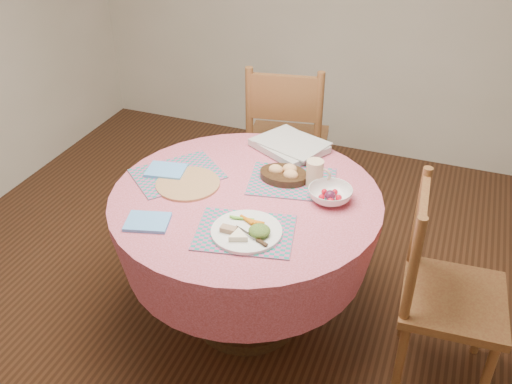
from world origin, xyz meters
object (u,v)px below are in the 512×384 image
at_px(chair_right, 442,289).
at_px(bread_bowl, 284,174).
at_px(latte_mug, 315,173).
at_px(dining_table, 246,230).
at_px(wicker_trivet, 188,184).
at_px(dinner_plate, 247,231).
at_px(fruit_bowl, 330,195).
at_px(chair_back, 286,139).

relative_size(chair_right, bread_bowl, 4.24).
xyz_separation_m(bread_bowl, latte_mug, (0.15, -0.00, 0.04)).
relative_size(dining_table, bread_bowl, 5.39).
bearing_deg(dining_table, chair_right, -2.03).
height_order(dining_table, bread_bowl, bread_bowl).
distance_m(chair_right, wicker_trivet, 1.22).
bearing_deg(wicker_trivet, chair_right, -0.96).
height_order(dining_table, dinner_plate, dinner_plate).
relative_size(dining_table, dinner_plate, 4.22).
distance_m(dining_table, wicker_trivet, 0.35).
bearing_deg(wicker_trivet, fruit_bowl, 9.52).
distance_m(chair_back, wicker_trivet, 1.01).
relative_size(latte_mug, fruit_bowl, 0.51).
height_order(chair_back, dinner_plate, chair_back).
relative_size(wicker_trivet, dinner_plate, 1.02).
bearing_deg(fruit_bowl, wicker_trivet, -170.48).
relative_size(dining_table, latte_mug, 9.79).
xyz_separation_m(chair_back, fruit_bowl, (0.48, -0.86, 0.23)).
distance_m(wicker_trivet, bread_bowl, 0.45).
bearing_deg(dining_table, fruit_bowl, 14.88).
distance_m(chair_right, latte_mug, 0.74).
bearing_deg(bread_bowl, chair_back, 107.20).
xyz_separation_m(dining_table, chair_right, (0.91, -0.03, -0.05)).
relative_size(chair_back, wicker_trivet, 3.49).
xyz_separation_m(dining_table, latte_mug, (0.27, 0.19, 0.26)).
height_order(dinner_plate, bread_bowl, bread_bowl).
height_order(dining_table, wicker_trivet, wicker_trivet).
xyz_separation_m(latte_mug, fruit_bowl, (0.10, -0.09, -0.04)).
xyz_separation_m(wicker_trivet, fruit_bowl, (0.65, 0.11, 0.02)).
distance_m(chair_right, chair_back, 1.43).
relative_size(chair_back, latte_mug, 8.26).
height_order(wicker_trivet, bread_bowl, bread_bowl).
bearing_deg(dinner_plate, latte_mug, 71.55).
height_order(chair_back, latte_mug, chair_back).
relative_size(dining_table, chair_back, 1.19).
distance_m(chair_back, latte_mug, 0.91).
distance_m(chair_right, dinner_plate, 0.87).
bearing_deg(chair_right, fruit_bowl, 72.93).
bearing_deg(chair_back, wicker_trivet, 69.80).
bearing_deg(fruit_bowl, latte_mug, 136.79).
distance_m(dinner_plate, fruit_bowl, 0.45).
bearing_deg(latte_mug, chair_back, 116.72).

